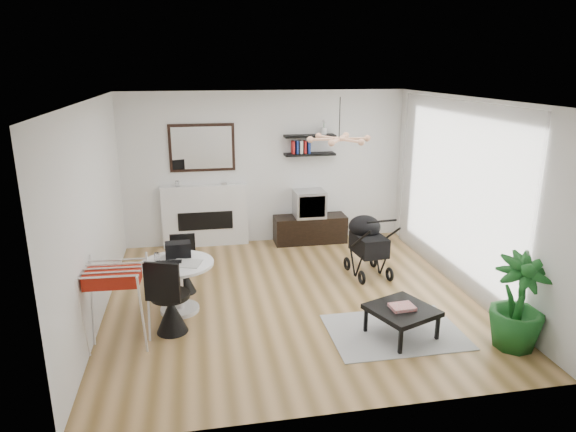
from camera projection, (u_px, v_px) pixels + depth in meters
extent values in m
plane|color=olive|center=(292.00, 298.00, 7.13)|extent=(5.00, 5.00, 0.00)
plane|color=white|center=(293.00, 99.00, 6.37)|extent=(5.00, 5.00, 0.00)
plane|color=white|center=(266.00, 168.00, 9.11)|extent=(5.00, 0.00, 5.00)
plane|color=white|center=(93.00, 214.00, 6.31)|extent=(0.00, 5.00, 5.00)
plane|color=white|center=(467.00, 196.00, 7.19)|extent=(0.00, 5.00, 5.00)
cube|color=white|center=(454.00, 193.00, 7.36)|extent=(0.04, 3.60, 2.60)
cube|color=white|center=(205.00, 216.00, 9.07)|extent=(1.50, 0.15, 1.10)
cube|color=black|center=(206.00, 221.00, 9.03)|extent=(0.95, 0.06, 0.32)
cube|color=black|center=(202.00, 148.00, 8.79)|extent=(1.12, 0.03, 0.82)
cube|color=white|center=(202.00, 148.00, 8.77)|extent=(1.02, 0.01, 0.72)
cube|color=black|center=(310.00, 154.00, 9.05)|extent=(0.90, 0.25, 0.04)
cube|color=black|center=(310.00, 136.00, 8.96)|extent=(0.90, 0.25, 0.04)
cube|color=black|center=(310.00, 229.00, 9.33)|extent=(1.30, 0.46, 0.49)
cube|color=#B1B1B3|center=(309.00, 204.00, 9.19)|extent=(0.54, 0.47, 0.47)
cube|color=black|center=(312.00, 207.00, 8.97)|extent=(0.46, 0.01, 0.38)
cylinder|color=white|center=(180.00, 309.00, 6.74)|extent=(0.50, 0.50, 0.05)
cylinder|color=white|center=(178.00, 286.00, 6.65)|extent=(0.13, 0.13, 0.59)
cylinder|color=white|center=(177.00, 264.00, 6.56)|extent=(0.94, 0.94, 0.04)
imported|color=black|center=(169.00, 264.00, 6.47)|extent=(0.32, 0.21, 0.03)
cube|color=black|center=(178.00, 250.00, 6.73)|extent=(0.34, 0.21, 0.20)
cube|color=silver|center=(187.00, 263.00, 6.51)|extent=(0.43, 0.38, 0.01)
cylinder|color=white|center=(157.00, 257.00, 6.60)|extent=(0.07, 0.07, 0.11)
cylinder|color=black|center=(184.00, 266.00, 7.20)|extent=(0.39, 0.39, 0.04)
cone|color=black|center=(185.00, 280.00, 7.26)|extent=(0.32, 0.32, 0.37)
cube|color=black|center=(183.00, 247.00, 7.30)|extent=(0.35, 0.04, 0.40)
cylinder|color=black|center=(170.00, 296.00, 6.10)|extent=(0.46, 0.46, 0.05)
cone|color=black|center=(172.00, 315.00, 6.17)|extent=(0.38, 0.38, 0.44)
cube|color=black|center=(162.00, 282.00, 5.83)|extent=(0.41, 0.18, 0.47)
cube|color=maroon|center=(113.00, 276.00, 5.61)|extent=(0.60, 0.36, 0.16)
cube|color=black|center=(369.00, 244.00, 7.79)|extent=(0.47, 0.65, 0.29)
ellipsoid|color=black|center=(364.00, 227.00, 7.89)|extent=(0.49, 0.49, 0.35)
cylinder|color=black|center=(382.00, 221.00, 7.29)|extent=(0.45, 0.07, 0.03)
torus|color=black|center=(347.00, 264.00, 8.11)|extent=(0.07, 0.22, 0.22)
torus|color=black|center=(373.00, 261.00, 8.23)|extent=(0.07, 0.22, 0.22)
torus|color=black|center=(362.00, 278.00, 7.57)|extent=(0.07, 0.22, 0.22)
torus|color=black|center=(390.00, 274.00, 7.69)|extent=(0.07, 0.22, 0.22)
cube|color=#A5A5A5|center=(395.00, 332.00, 6.22)|extent=(1.59, 1.15, 0.01)
cube|color=black|center=(402.00, 310.00, 6.04)|extent=(0.89, 0.89, 0.06)
cube|color=black|center=(400.00, 341.00, 5.70)|extent=(0.04, 0.04, 0.29)
cube|color=black|center=(437.00, 328.00, 6.00)|extent=(0.04, 0.04, 0.29)
cube|color=black|center=(366.00, 320.00, 6.18)|extent=(0.04, 0.04, 0.29)
cube|color=black|center=(402.00, 308.00, 6.48)|extent=(0.04, 0.04, 0.29)
cube|color=red|center=(402.00, 307.00, 6.01)|extent=(0.29, 0.24, 0.04)
imported|color=#18551D|center=(518.00, 302.00, 5.75)|extent=(0.70, 0.70, 1.11)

